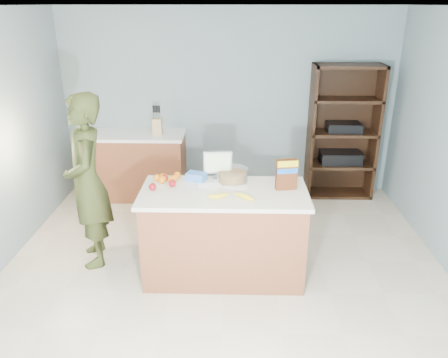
{
  "coord_description": "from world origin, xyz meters",
  "views": [
    {
      "loc": [
        0.1,
        -3.41,
        2.52
      ],
      "look_at": [
        0.0,
        0.35,
        1.0
      ],
      "focal_mm": 35.0,
      "sensor_mm": 36.0,
      "label": 1
    }
  ],
  "objects_px": {
    "shelving_unit": "(342,134)",
    "person": "(88,182)",
    "cereal_box": "(286,172)",
    "counter_peninsula": "(224,237)",
    "tv": "(218,163)"
  },
  "relations": [
    {
      "from": "counter_peninsula",
      "to": "shelving_unit",
      "type": "height_order",
      "value": "shelving_unit"
    },
    {
      "from": "person",
      "to": "cereal_box",
      "type": "relative_size",
      "value": 6.05
    },
    {
      "from": "shelving_unit",
      "to": "person",
      "type": "bearing_deg",
      "value": -147.96
    },
    {
      "from": "counter_peninsula",
      "to": "tv",
      "type": "xyz_separation_m",
      "value": [
        -0.07,
        0.31,
        0.64
      ]
    },
    {
      "from": "person",
      "to": "cereal_box",
      "type": "xyz_separation_m",
      "value": [
        1.93,
        -0.17,
        0.19
      ]
    },
    {
      "from": "shelving_unit",
      "to": "cereal_box",
      "type": "distance_m",
      "value": 2.22
    },
    {
      "from": "shelving_unit",
      "to": "person",
      "type": "relative_size",
      "value": 1.02
    },
    {
      "from": "counter_peninsula",
      "to": "cereal_box",
      "type": "xyz_separation_m",
      "value": [
        0.58,
        0.06,
        0.65
      ]
    },
    {
      "from": "shelving_unit",
      "to": "person",
      "type": "xyz_separation_m",
      "value": [
        -2.9,
        -1.82,
        0.02
      ]
    },
    {
      "from": "shelving_unit",
      "to": "tv",
      "type": "distance_m",
      "value": 2.38
    },
    {
      "from": "person",
      "to": "tv",
      "type": "xyz_separation_m",
      "value": [
        1.29,
        0.08,
        0.18
      ]
    },
    {
      "from": "cereal_box",
      "to": "counter_peninsula",
      "type": "bearing_deg",
      "value": -173.81
    },
    {
      "from": "shelving_unit",
      "to": "person",
      "type": "height_order",
      "value": "shelving_unit"
    },
    {
      "from": "tv",
      "to": "cereal_box",
      "type": "height_order",
      "value": "cereal_box"
    },
    {
      "from": "counter_peninsula",
      "to": "shelving_unit",
      "type": "bearing_deg",
      "value": 52.89
    }
  ]
}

